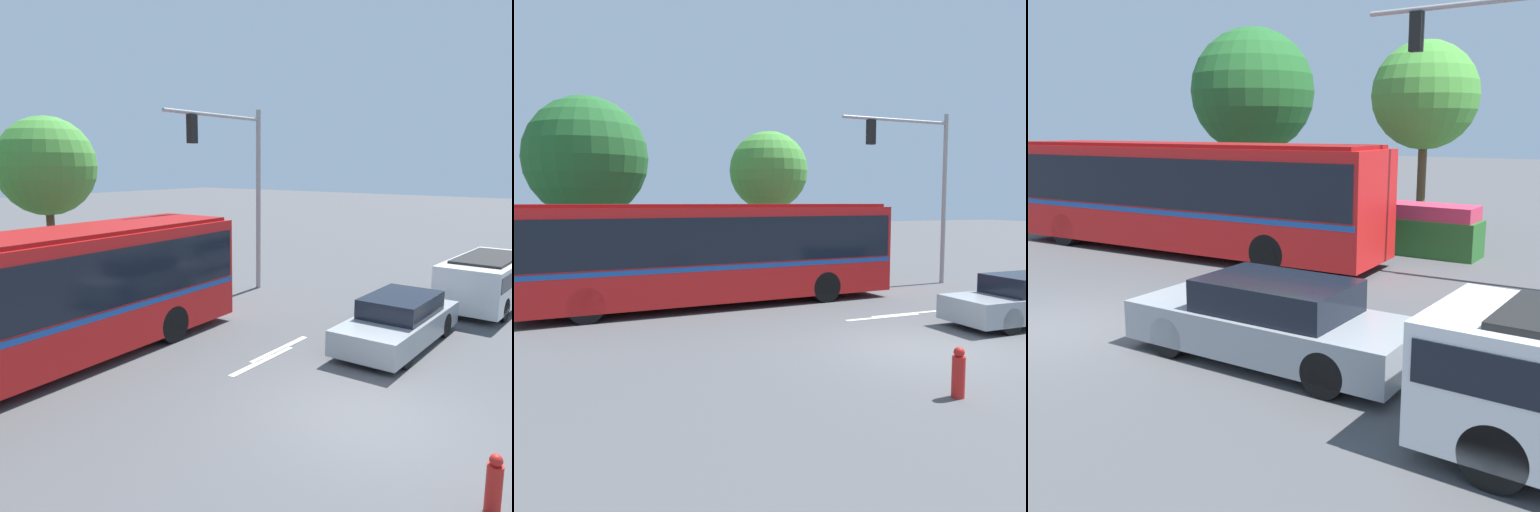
{
  "view_description": "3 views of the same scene",
  "coord_description": "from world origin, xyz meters",
  "views": [
    {
      "loc": [
        -8.56,
        -3.96,
        4.73
      ],
      "look_at": [
        3.97,
        5.71,
        1.93
      ],
      "focal_mm": 36.61,
      "sensor_mm": 36.0,
      "label": 1
    },
    {
      "loc": [
        -7.76,
        -9.57,
        3.24
      ],
      "look_at": [
        -1.44,
        5.55,
        1.64
      ],
      "focal_mm": 38.56,
      "sensor_mm": 36.0,
      "label": 2
    },
    {
      "loc": [
        9.57,
        -6.49,
        3.62
      ],
      "look_at": [
        2.75,
        3.74,
        1.07
      ],
      "focal_mm": 43.53,
      "sensor_mm": 36.0,
      "label": 3
    }
  ],
  "objects": [
    {
      "name": "lane_stripe_near",
      "position": [
        2.02,
        3.41,
        0.01
      ],
      "size": [
        2.4,
        0.16,
        0.01
      ],
      "primitive_type": "cube",
      "color": "silver",
      "rests_on": "ground"
    },
    {
      "name": "ground_plane",
      "position": [
        0.0,
        0.0,
        0.0
      ],
      "size": [
        140.0,
        140.0,
        0.0
      ],
      "primitive_type": "plane",
      "color": "#4C4C4F"
    },
    {
      "name": "street_tree_centre",
      "position": [
        1.81,
        13.49,
        4.63
      ],
      "size": [
        3.52,
        3.52,
        6.41
      ],
      "color": "brown",
      "rests_on": "ground"
    },
    {
      "name": "fire_hydrant",
      "position": [
        -1.44,
        -2.58,
        0.41
      ],
      "size": [
        0.22,
        0.22,
        0.86
      ],
      "color": "red",
      "rests_on": "ground"
    },
    {
      "name": "street_tree_left",
      "position": [
        -5.92,
        14.47,
        5.04
      ],
      "size": [
        5.03,
        5.03,
        7.56
      ],
      "color": "brown",
      "rests_on": "ground"
    },
    {
      "name": "traffic_light_pole",
      "position": [
        6.05,
        8.03,
        4.37
      ],
      "size": [
        4.77,
        0.24,
        6.68
      ],
      "rotation": [
        0.0,
        0.0,
        3.14
      ],
      "color": "gray",
      "rests_on": "ground"
    },
    {
      "name": "city_bus",
      "position": [
        -2.78,
        6.96,
        1.81
      ],
      "size": [
        12.02,
        3.15,
        3.19
      ],
      "rotation": [
        0.0,
        0.0,
        3.2
      ],
      "color": "red",
      "rests_on": "ground"
    },
    {
      "name": "lane_stripe_far",
      "position": [
        1.08,
        3.28,
        0.01
      ],
      "size": [
        2.4,
        0.16,
        0.01
      ],
      "primitive_type": "cube",
      "color": "silver",
      "rests_on": "ground"
    },
    {
      "name": "flowering_hedge",
      "position": [
        -0.74,
        10.46,
        0.72
      ],
      "size": [
        10.95,
        1.17,
        1.47
      ],
      "color": "#286028",
      "rests_on": "ground"
    }
  ]
}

